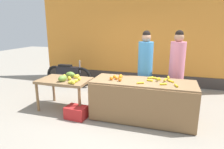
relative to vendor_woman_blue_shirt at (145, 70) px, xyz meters
The scene contains 12 objects.
ground_plane 1.21m from the vendor_woman_blue_shirt, 124.49° to the right, with size 24.00×24.00×0.00m, color gray.
market_wall_back 2.27m from the vendor_woman_blue_shirt, 102.02° to the left, with size 7.08×0.23×3.59m.
fruit_stall_counter 0.83m from the vendor_woman_blue_shirt, 85.45° to the right, with size 2.10×0.81×0.83m.
side_table_wooden 1.91m from the vendor_woman_blue_shirt, 160.21° to the right, with size 1.17×0.75×0.72m.
banana_bunch_pile 0.69m from the vendor_woman_blue_shirt, 57.22° to the right, with size 0.78×0.60×0.07m.
orange_pile 0.82m from the vendor_woman_blue_shirt, 126.74° to the right, with size 0.27×0.34×0.08m.
mango_papaya_pile 1.77m from the vendor_woman_blue_shirt, 158.56° to the right, with size 0.56×0.65×0.14m.
vendor_woman_blue_shirt is the anchor object (origin of this frame).
vendor_woman_pink_shirt 0.71m from the vendor_woman_blue_shirt, ahead, with size 0.34×0.34×1.84m.
parked_motorcycle 2.85m from the vendor_woman_blue_shirt, 158.94° to the left, with size 1.60×0.18×0.88m.
produce_crate 1.84m from the vendor_woman_blue_shirt, 141.49° to the right, with size 0.44×0.32×0.26m, color red.
produce_sack 1.18m from the vendor_woman_blue_shirt, 165.14° to the left, with size 0.36×0.30×0.53m, color tan.
Camera 1 is at (0.99, -3.82, 1.92)m, focal length 31.05 mm.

